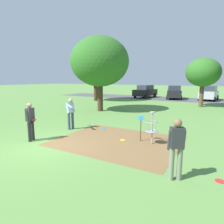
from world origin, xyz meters
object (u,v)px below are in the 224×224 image
at_px(tree_near_right, 100,62).
at_px(player_throwing, 71,112).
at_px(frisbee_mid_grass, 123,140).
at_px(parked_car_leftmost, 145,91).
at_px(player_waiting_left, 30,120).
at_px(player_foreground_watching, 176,146).
at_px(parked_car_center_right, 209,93).
at_px(tree_near_left, 95,60).
at_px(tree_mid_left, 203,73).
at_px(disc_golf_basket, 151,126).
at_px(frisbee_near_basket, 220,181).
at_px(parked_car_center_left, 174,92).
at_px(frisbee_by_tee, 103,129).

bearing_deg(tree_near_right, player_throwing, -71.29).
xyz_separation_m(frisbee_mid_grass, parked_car_leftmost, (-6.36, 20.00, 0.91)).
height_order(player_waiting_left, parked_car_leftmost, parked_car_leftmost).
distance_m(frisbee_mid_grass, tree_near_right, 9.35).
relative_size(player_foreground_watching, parked_car_center_right, 0.39).
bearing_deg(tree_near_left, tree_mid_left, 2.95).
bearing_deg(player_foreground_watching, disc_golf_basket, 121.23).
relative_size(player_foreground_watching, frisbee_near_basket, 6.98).
distance_m(player_foreground_watching, tree_mid_left, 16.03).
bearing_deg(parked_car_center_left, tree_near_left, -137.33).
bearing_deg(frisbee_near_basket, player_throwing, 162.74).
xyz_separation_m(tree_near_left, tree_mid_left, (12.14, 0.63, -1.67)).
bearing_deg(frisbee_by_tee, player_waiting_left, -116.46).
xyz_separation_m(disc_golf_basket, frisbee_near_basket, (2.68, -2.12, -0.74)).
bearing_deg(tree_near_right, frisbee_mid_grass, -49.85).
bearing_deg(frisbee_mid_grass, player_foreground_watching, -40.52).
relative_size(disc_golf_basket, parked_car_center_right, 0.32).
distance_m(player_foreground_watching, frisbee_near_basket, 1.53).
bearing_deg(disc_golf_basket, tree_near_left, 132.38).
relative_size(disc_golf_basket, frisbee_near_basket, 5.67).
relative_size(disc_golf_basket, frisbee_by_tee, 6.10).
xyz_separation_m(player_foreground_watching, tree_mid_left, (-0.93, 15.82, 2.37)).
distance_m(disc_golf_basket, tree_mid_left, 13.47).
bearing_deg(parked_car_center_left, frisbee_mid_grass, -83.74).
xyz_separation_m(frisbee_near_basket, parked_car_center_right, (-1.81, 22.48, 0.91)).
distance_m(player_throwing, player_waiting_left, 2.44).
xyz_separation_m(player_waiting_left, frisbee_by_tee, (1.65, 3.32, -0.96)).
bearing_deg(frisbee_mid_grass, frisbee_near_basket, -25.98).
height_order(frisbee_by_tee, frisbee_mid_grass, same).
distance_m(tree_mid_left, parked_car_leftmost, 10.81).
bearing_deg(parked_car_leftmost, parked_car_center_right, 3.97).
height_order(tree_near_left, parked_car_leftmost, tree_near_left).
distance_m(tree_near_right, parked_car_center_right, 16.35).
height_order(tree_near_left, tree_mid_left, tree_near_left).
bearing_deg(frisbee_by_tee, tree_mid_left, 72.94).
bearing_deg(frisbee_near_basket, frisbee_by_tee, 151.35).
bearing_deg(tree_near_left, player_waiting_left, -65.62).
bearing_deg(tree_near_left, player_throwing, -60.98).
distance_m(tree_near_left, parked_car_leftmost, 9.15).
height_order(player_foreground_watching, parked_car_center_right, parked_car_center_right).
xyz_separation_m(player_waiting_left, tree_mid_left, (5.39, 15.50, 2.37)).
height_order(tree_near_right, parked_car_center_right, tree_near_right).
distance_m(frisbee_by_tee, tree_near_right, 7.51).
bearing_deg(player_waiting_left, frisbee_by_tee, 63.54).
bearing_deg(player_waiting_left, parked_car_center_right, 76.12).
bearing_deg(parked_car_center_left, player_throwing, -93.28).
distance_m(player_waiting_left, tree_near_left, 16.83).
height_order(disc_golf_basket, player_foreground_watching, player_foreground_watching).
xyz_separation_m(player_throwing, frisbee_by_tee, (1.49, 0.89, -0.98)).
distance_m(frisbee_near_basket, frisbee_by_tee, 6.56).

